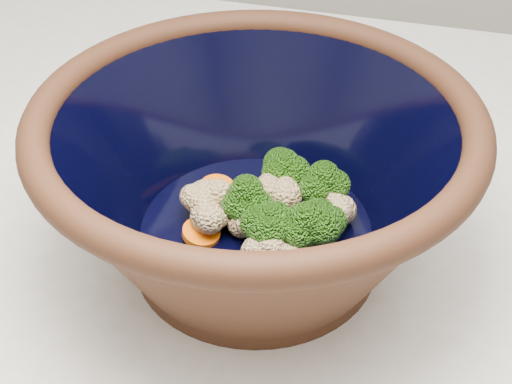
# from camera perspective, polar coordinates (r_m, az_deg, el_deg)

# --- Properties ---
(mixing_bowl) EXTENTS (0.46, 0.46, 0.16)m
(mixing_bowl) POSITION_cam_1_polar(r_m,az_deg,el_deg) (0.60, 0.00, 1.17)
(mixing_bowl) COLOR black
(mixing_bowl) RESTS_ON counter
(vegetable_pile) EXTENTS (0.15, 0.13, 0.06)m
(vegetable_pile) POSITION_cam_1_polar(r_m,az_deg,el_deg) (0.61, 1.44, -0.97)
(vegetable_pile) COLOR #608442
(vegetable_pile) RESTS_ON mixing_bowl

